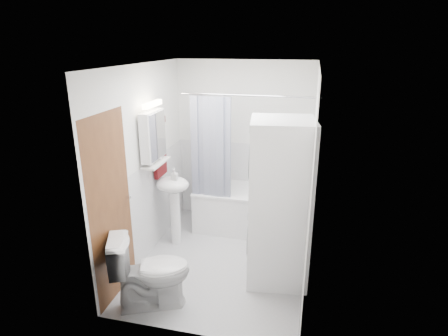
% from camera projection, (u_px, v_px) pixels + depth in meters
% --- Properties ---
extents(floor, '(2.60, 2.60, 0.00)m').
position_uv_depth(floor, '(224.00, 260.00, 4.76)').
color(floor, '#BABABF').
rests_on(floor, ground).
extents(room_walls, '(2.60, 2.60, 2.60)m').
position_uv_depth(room_walls, '(224.00, 147.00, 4.28)').
color(room_walls, white).
rests_on(room_walls, ground).
extents(wainscot, '(1.98, 2.58, 2.58)m').
position_uv_depth(wainscot, '(229.00, 207.00, 4.83)').
color(wainscot, white).
rests_on(wainscot, ground).
extents(door, '(0.05, 2.00, 2.00)m').
position_uv_depth(door, '(129.00, 197.00, 4.13)').
color(door, brown).
rests_on(door, ground).
extents(bathtub, '(1.60, 0.76, 0.61)m').
position_uv_depth(bathtub, '(251.00, 208.00, 5.45)').
color(bathtub, white).
rests_on(bathtub, ground).
extents(tub_spout, '(0.04, 0.12, 0.04)m').
position_uv_depth(tub_spout, '(269.00, 163.00, 5.52)').
color(tub_spout, silver).
rests_on(tub_spout, room_walls).
extents(curtain_rod, '(1.78, 0.02, 0.02)m').
position_uv_depth(curtain_rod, '(250.00, 95.00, 4.63)').
color(curtain_rod, silver).
rests_on(curtain_rod, room_walls).
extents(shower_curtain, '(0.55, 0.02, 1.45)m').
position_uv_depth(shower_curtain, '(210.00, 151.00, 4.98)').
color(shower_curtain, '#131D43').
rests_on(shower_curtain, curtain_rod).
extents(sink, '(0.44, 0.37, 1.04)m').
position_uv_depth(sink, '(173.00, 195.00, 4.96)').
color(sink, white).
rests_on(sink, ground).
extents(medicine_cabinet, '(0.13, 0.50, 0.71)m').
position_uv_depth(medicine_cabinet, '(153.00, 134.00, 4.54)').
color(medicine_cabinet, white).
rests_on(medicine_cabinet, room_walls).
extents(shelf, '(0.18, 0.54, 0.02)m').
position_uv_depth(shelf, '(156.00, 163.00, 4.66)').
color(shelf, silver).
rests_on(shelf, room_walls).
extents(shower_caddy, '(0.22, 0.06, 0.02)m').
position_uv_depth(shower_caddy, '(273.00, 149.00, 5.43)').
color(shower_caddy, silver).
rests_on(shower_caddy, room_walls).
extents(towel, '(0.07, 0.33, 0.79)m').
position_uv_depth(towel, '(159.00, 146.00, 4.85)').
color(towel, '#561017').
rests_on(towel, room_walls).
extents(washer_dryer, '(0.75, 0.74, 1.88)m').
position_uv_depth(washer_dryer, '(279.00, 203.00, 4.13)').
color(washer_dryer, white).
rests_on(washer_dryer, ground).
extents(toilet, '(0.92, 0.73, 0.79)m').
position_uv_depth(toilet, '(151.00, 272.00, 3.84)').
color(toilet, white).
rests_on(toilet, ground).
extents(soap_pump, '(0.08, 0.17, 0.08)m').
position_uv_depth(soap_pump, '(175.00, 179.00, 4.84)').
color(soap_pump, gray).
rests_on(soap_pump, sink).
extents(shelf_bottle, '(0.07, 0.18, 0.07)m').
position_uv_depth(shelf_bottle, '(151.00, 163.00, 4.50)').
color(shelf_bottle, gray).
rests_on(shelf_bottle, shelf).
extents(shelf_cup, '(0.10, 0.09, 0.10)m').
position_uv_depth(shelf_cup, '(159.00, 155.00, 4.75)').
color(shelf_cup, gray).
rests_on(shelf_cup, shelf).
extents(shampoo_a, '(0.13, 0.17, 0.13)m').
position_uv_depth(shampoo_a, '(267.00, 144.00, 5.43)').
color(shampoo_a, gray).
rests_on(shampoo_a, shower_caddy).
extents(shampoo_b, '(0.08, 0.21, 0.08)m').
position_uv_depth(shampoo_b, '(275.00, 146.00, 5.41)').
color(shampoo_b, navy).
rests_on(shampoo_b, shower_caddy).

